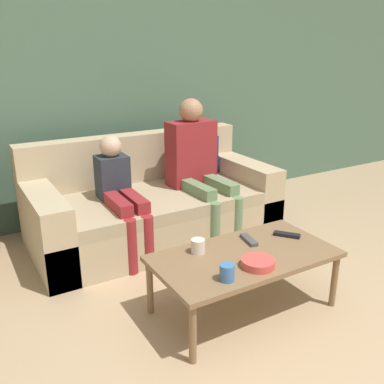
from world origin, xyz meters
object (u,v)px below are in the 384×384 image
at_px(tv_remote_0, 287,235).
at_px(cup_near, 227,272).
at_px(person_child, 120,190).
at_px(cup_far, 198,246).
at_px(coffee_table, 244,259).
at_px(tv_remote_1, 249,240).
at_px(person_adult, 196,159).
at_px(snack_bowl, 258,263).
at_px(couch, 153,206).

bearing_deg(tv_remote_0, cup_near, 163.20).
bearing_deg(person_child, cup_far, -82.01).
relative_size(coffee_table, cup_far, 12.91).
bearing_deg(tv_remote_0, tv_remote_1, 128.11).
distance_m(cup_far, tv_remote_0, 0.63).
relative_size(coffee_table, person_adult, 0.96).
bearing_deg(tv_remote_1, tv_remote_0, -2.61).
relative_size(person_adult, tv_remote_0, 7.05).
bearing_deg(person_adult, tv_remote_0, -91.81).
distance_m(coffee_table, tv_remote_0, 0.40).
relative_size(coffee_table, tv_remote_0, 6.76).
bearing_deg(cup_near, person_child, 93.64).
bearing_deg(cup_near, tv_remote_0, 21.37).
height_order(coffee_table, snack_bowl, snack_bowl).
distance_m(coffee_table, cup_near, 0.34).
xyz_separation_m(cup_near, snack_bowl, (0.24, 0.03, -0.02)).
xyz_separation_m(cup_near, cup_far, (0.03, 0.35, -0.00)).
xyz_separation_m(cup_far, snack_bowl, (0.20, -0.32, -0.02)).
xyz_separation_m(coffee_table, person_child, (-0.35, 1.12, 0.17)).
xyz_separation_m(couch, coffee_table, (0.01, -1.27, 0.07)).
bearing_deg(couch, person_adult, -12.95).
relative_size(cup_far, snack_bowl, 0.44).
relative_size(couch, person_adult, 1.74).
bearing_deg(cup_far, person_child, 96.95).
bearing_deg(tv_remote_0, person_child, 86.72).
height_order(coffee_table, tv_remote_0, tv_remote_0).
height_order(person_child, cup_far, person_child).
height_order(couch, snack_bowl, couch).
height_order(person_adult, snack_bowl, person_adult).
height_order(person_child, cup_near, person_child).
bearing_deg(tv_remote_1, person_adult, 88.24).
distance_m(couch, cup_far, 1.14).
height_order(person_adult, cup_far, person_adult).
bearing_deg(couch, tv_remote_0, -71.85).
relative_size(couch, person_child, 2.20).
xyz_separation_m(couch, tv_remote_0, (0.40, -1.21, 0.12)).
height_order(cup_near, tv_remote_0, cup_near).
relative_size(couch, cup_far, 23.45).
height_order(cup_far, tv_remote_0, cup_far).
bearing_deg(couch, tv_remote_1, -83.33).
bearing_deg(cup_far, coffee_table, -34.66).
xyz_separation_m(couch, cup_near, (-0.26, -1.46, 0.15)).
xyz_separation_m(person_child, tv_remote_1, (0.48, -1.00, -0.13)).
bearing_deg(cup_near, person_adult, 65.28).
relative_size(coffee_table, snack_bowl, 5.73).
xyz_separation_m(tv_remote_0, tv_remote_1, (-0.26, 0.06, 0.00)).
xyz_separation_m(couch, cup_far, (-0.23, -1.11, 0.15)).
bearing_deg(person_child, tv_remote_1, -63.37).
height_order(cup_far, tv_remote_1, cup_far).
bearing_deg(tv_remote_1, coffee_table, -124.17).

